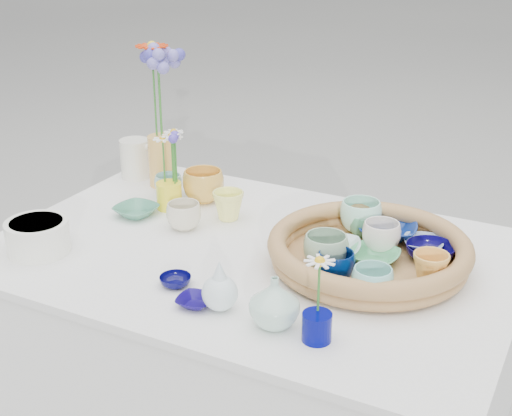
% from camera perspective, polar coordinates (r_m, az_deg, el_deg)
% --- Properties ---
extents(wicker_tray, '(0.47, 0.47, 0.08)m').
position_cam_1_polar(wicker_tray, '(1.68, 9.03, -3.46)').
color(wicker_tray, '#9B692F').
rests_on(wicker_tray, display_table).
extents(tray_ceramic_0, '(0.18, 0.18, 0.04)m').
position_cam_1_polar(tray_ceramic_0, '(1.80, 10.45, -1.70)').
color(tray_ceramic_0, navy).
rests_on(tray_ceramic_0, wicker_tray).
extents(tray_ceramic_1, '(0.14, 0.14, 0.04)m').
position_cam_1_polar(tray_ceramic_1, '(1.71, 13.77, -3.44)').
color(tray_ceramic_1, '#090441').
rests_on(tray_ceramic_1, wicker_tray).
extents(tray_ceramic_2, '(0.09, 0.09, 0.07)m').
position_cam_1_polar(tray_ceramic_2, '(1.59, 13.77, -4.77)').
color(tray_ceramic_2, '#EBA94B').
rests_on(tray_ceramic_2, wicker_tray).
extents(tray_ceramic_3, '(0.12, 0.12, 0.03)m').
position_cam_1_polar(tray_ceramic_3, '(1.67, 9.42, -3.89)').
color(tray_ceramic_3, '#4EA76E').
rests_on(tray_ceramic_3, wicker_tray).
extents(tray_ceramic_4, '(0.13, 0.13, 0.08)m').
position_cam_1_polar(tray_ceramic_4, '(1.62, 5.60, -3.48)').
color(tray_ceramic_4, '#8DB18B').
rests_on(tray_ceramic_4, wicker_tray).
extents(tray_ceramic_5, '(0.15, 0.15, 0.03)m').
position_cam_1_polar(tray_ceramic_5, '(1.69, 6.32, -3.23)').
color(tray_ceramic_5, '#AAD3CF').
rests_on(tray_ceramic_5, wicker_tray).
extents(tray_ceramic_6, '(0.13, 0.13, 0.08)m').
position_cam_1_polar(tray_ceramic_6, '(1.81, 8.37, -0.67)').
color(tray_ceramic_6, '#B1F9DB').
rests_on(tray_ceramic_6, wicker_tray).
extents(tray_ceramic_7, '(0.11, 0.11, 0.07)m').
position_cam_1_polar(tray_ceramic_7, '(1.72, 9.99, -2.26)').
color(tray_ceramic_7, white).
rests_on(tray_ceramic_7, wicker_tray).
extents(tray_ceramic_8, '(0.12, 0.12, 0.02)m').
position_cam_1_polar(tray_ceramic_8, '(1.76, 13.23, -2.79)').
color(tray_ceramic_8, '#96B0D5').
rests_on(tray_ceramic_8, wicker_tray).
extents(tray_ceramic_9, '(0.09, 0.09, 0.07)m').
position_cam_1_polar(tray_ceramic_9, '(1.57, 6.41, -4.61)').
color(tray_ceramic_9, '#011444').
rests_on(tray_ceramic_9, wicker_tray).
extents(tray_ceramic_10, '(0.11, 0.11, 0.03)m').
position_cam_1_polar(tray_ceramic_10, '(1.70, 5.33, -3.06)').
color(tray_ceramic_10, '#E8D556').
rests_on(tray_ceramic_10, wicker_tray).
extents(tray_ceramic_11, '(0.11, 0.11, 0.07)m').
position_cam_1_polar(tray_ceramic_11, '(1.51, 9.28, -5.93)').
color(tray_ceramic_11, '#82D1CA').
rests_on(tray_ceramic_11, wicker_tray).
extents(tray_ceramic_12, '(0.09, 0.09, 0.06)m').
position_cam_1_polar(tray_ceramic_12, '(1.79, 8.54, -1.38)').
color(tray_ceramic_12, '#4B9469').
rests_on(tray_ceramic_12, wicker_tray).
extents(loose_ceramic_0, '(0.15, 0.15, 0.09)m').
position_cam_1_polar(loose_ceramic_0, '(2.03, -4.23, 1.77)').
color(loose_ceramic_0, gold).
rests_on(loose_ceramic_0, display_table).
extents(loose_ceramic_1, '(0.10, 0.10, 0.08)m').
position_cam_1_polar(loose_ceramic_1, '(1.91, -2.23, 0.21)').
color(loose_ceramic_1, '#FEFF7C').
rests_on(loose_ceramic_1, display_table).
extents(loose_ceramic_2, '(0.12, 0.12, 0.03)m').
position_cam_1_polar(loose_ceramic_2, '(1.96, -9.56, -0.22)').
color(loose_ceramic_2, '#428367').
rests_on(loose_ceramic_2, display_table).
extents(loose_ceramic_3, '(0.12, 0.12, 0.07)m').
position_cam_1_polar(loose_ceramic_3, '(1.86, -5.80, -0.64)').
color(loose_ceramic_3, beige).
rests_on(loose_ceramic_3, display_table).
extents(loose_ceramic_4, '(0.07, 0.07, 0.02)m').
position_cam_1_polar(loose_ceramic_4, '(1.60, -6.47, -5.81)').
color(loose_ceramic_4, '#06053D').
rests_on(loose_ceramic_4, display_table).
extents(loose_ceramic_5, '(0.09, 0.09, 0.06)m').
position_cam_1_polar(loose_ceramic_5, '(2.08, -7.03, 1.83)').
color(loose_ceramic_5, '#91C5B9').
rests_on(loose_ceramic_5, display_table).
extents(loose_ceramic_6, '(0.08, 0.08, 0.02)m').
position_cam_1_polar(loose_ceramic_6, '(1.52, -4.88, -7.47)').
color(loose_ceramic_6, '#0C0352').
rests_on(loose_ceramic_6, display_table).
extents(fluted_bowl, '(0.18, 0.18, 0.08)m').
position_cam_1_polar(fluted_bowl, '(1.80, -17.05, -2.19)').
color(fluted_bowl, white).
rests_on(fluted_bowl, display_table).
extents(bud_vase_paleblue, '(0.09, 0.09, 0.12)m').
position_cam_1_polar(bud_vase_paleblue, '(1.48, -2.92, -6.12)').
color(bud_vase_paleblue, silver).
rests_on(bud_vase_paleblue, display_table).
extents(bud_vase_seafoam, '(0.13, 0.13, 0.11)m').
position_cam_1_polar(bud_vase_seafoam, '(1.43, 1.49, -7.50)').
color(bud_vase_seafoam, '#B0D9C5').
rests_on(bud_vase_seafoam, display_table).
extents(bud_vase_cobalt, '(0.07, 0.07, 0.06)m').
position_cam_1_polar(bud_vase_cobalt, '(1.40, 4.89, -9.46)').
color(bud_vase_cobalt, '#000363').
rests_on(bud_vase_cobalt, display_table).
extents(single_daisy, '(0.08, 0.08, 0.13)m').
position_cam_1_polar(single_daisy, '(1.36, 5.04, -6.26)').
color(single_daisy, white).
rests_on(single_daisy, bud_vase_cobalt).
extents(tall_vase_yellow, '(0.11, 0.11, 0.15)m').
position_cam_1_polar(tall_vase_yellow, '(2.15, -7.51, 3.76)').
color(tall_vase_yellow, '#E2A84E').
rests_on(tall_vase_yellow, display_table).
extents(gerbera, '(0.14, 0.14, 0.28)m').
position_cam_1_polar(gerbera, '(2.10, -8.13, 9.19)').
color(gerbera, red).
rests_on(gerbera, tall_vase_yellow).
extents(hydrangea, '(0.09, 0.09, 0.32)m').
position_cam_1_polar(hydrangea, '(2.08, -7.70, 8.63)').
color(hydrangea, '#3C38A0').
rests_on(hydrangea, tall_vase_yellow).
extents(white_pitcher, '(0.14, 0.11, 0.12)m').
position_cam_1_polar(white_pitcher, '(2.23, -9.65, 3.91)').
color(white_pitcher, silver).
rests_on(white_pitcher, display_table).
extents(daisy_cup, '(0.08, 0.08, 0.08)m').
position_cam_1_polar(daisy_cup, '(1.99, -6.96, 0.99)').
color(daisy_cup, yellow).
rests_on(daisy_cup, display_table).
extents(daisy_posy, '(0.10, 0.10, 0.16)m').
position_cam_1_polar(daisy_posy, '(1.95, -6.87, 4.29)').
color(daisy_posy, white).
rests_on(daisy_posy, daisy_cup).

